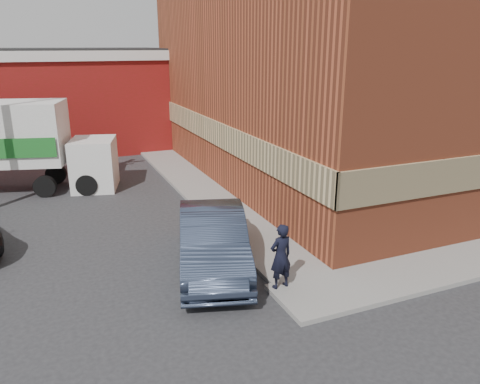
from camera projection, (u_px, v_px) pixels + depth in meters
name	position (u px, v px, depth m)	size (l,w,h in m)	color
ground	(282.00, 285.00, 11.79)	(90.00, 90.00, 0.00)	#28282B
brick_building	(357.00, 70.00, 21.44)	(14.25, 18.25, 9.36)	#A3462A
sidewalk_west	(195.00, 185.00, 19.89)	(1.80, 18.00, 0.12)	gray
warehouse	(22.00, 100.00, 26.26)	(16.30, 8.30, 5.60)	maroon
man	(281.00, 256.00, 11.21)	(0.60, 0.39, 1.64)	black
sedan	(213.00, 240.00, 12.47)	(1.72, 4.92, 1.62)	#313C53
box_truck	(10.00, 141.00, 18.71)	(7.72, 4.03, 3.65)	white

